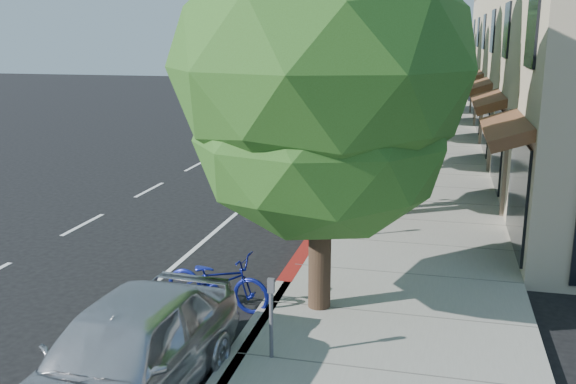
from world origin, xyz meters
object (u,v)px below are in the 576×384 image
(street_tree_0, at_px, (322,73))
(white_pickup, at_px, (357,118))
(near_car_a, at_px, (125,355))
(dark_sedan, at_px, (333,139))
(bicycle, at_px, (218,281))
(silver_suv, at_px, (317,179))
(street_tree_3, at_px, (399,42))
(cyclist, at_px, (295,198))
(dark_suv_far, at_px, (347,109))
(street_tree_5, at_px, (413,46))
(street_tree_4, at_px, (408,37))
(street_tree_1, at_px, (367,29))
(pedestrian, at_px, (394,173))
(street_tree_2, at_px, (387,35))

(street_tree_0, distance_m, white_pickup, 20.87)
(white_pickup, height_order, near_car_a, white_pickup)
(dark_sedan, bearing_deg, bicycle, -94.46)
(bicycle, distance_m, dark_sedan, 15.48)
(silver_suv, bearing_deg, street_tree_3, 89.00)
(street_tree_0, height_order, cyclist, street_tree_0)
(street_tree_0, relative_size, near_car_a, 1.60)
(street_tree_0, height_order, dark_suv_far, street_tree_0)
(silver_suv, distance_m, dark_suv_far, 16.75)
(street_tree_5, bearing_deg, near_car_a, -93.33)
(near_car_a, bearing_deg, dark_suv_far, 95.98)
(street_tree_4, bearing_deg, dark_sedan, -105.06)
(street_tree_0, bearing_deg, near_car_a, -119.12)
(street_tree_5, relative_size, near_car_a, 1.59)
(street_tree_5, xyz_separation_m, dark_sedan, (-2.35, -14.72, -3.51))
(street_tree_1, bearing_deg, white_pickup, 97.97)
(street_tree_3, bearing_deg, near_car_a, -95.18)
(street_tree_1, distance_m, cyclist, 4.59)
(silver_suv, height_order, white_pickup, white_pickup)
(cyclist, bearing_deg, pedestrian, -61.91)
(street_tree_3, relative_size, dark_suv_far, 1.38)
(street_tree_4, height_order, dark_sedan, street_tree_4)
(bicycle, bearing_deg, dark_sedan, 8.32)
(street_tree_1, bearing_deg, pedestrian, 57.59)
(bicycle, bearing_deg, silver_suv, 4.04)
(street_tree_2, xyz_separation_m, pedestrian, (0.74, -4.84, -3.71))
(silver_suv, bearing_deg, pedestrian, -1.28)
(street_tree_3, distance_m, street_tree_5, 12.01)
(street_tree_5, xyz_separation_m, dark_suv_far, (-3.10, -5.82, -3.30))
(street_tree_4, bearing_deg, dark_suv_far, 176.69)
(street_tree_1, bearing_deg, street_tree_2, 90.00)
(street_tree_5, relative_size, cyclist, 4.36)
(dark_suv_far, bearing_deg, street_tree_0, -78.39)
(silver_suv, height_order, pedestrian, pedestrian)
(street_tree_4, relative_size, cyclist, 4.70)
(dark_sedan, bearing_deg, silver_suv, -90.25)
(street_tree_0, relative_size, dark_suv_far, 1.34)
(street_tree_2, bearing_deg, street_tree_5, 90.00)
(street_tree_0, distance_m, silver_suv, 8.42)
(street_tree_0, relative_size, silver_suv, 1.32)
(bicycle, height_order, white_pickup, white_pickup)
(street_tree_2, bearing_deg, dark_sedan, 125.55)
(silver_suv, bearing_deg, street_tree_5, 93.36)
(street_tree_2, bearing_deg, bicycle, -98.60)
(near_car_a, bearing_deg, pedestrian, 79.45)
(near_car_a, bearing_deg, street_tree_1, 82.01)
(dark_suv_far, bearing_deg, street_tree_5, 66.26)
(street_tree_0, distance_m, street_tree_2, 12.01)
(street_tree_0, height_order, street_tree_2, street_tree_2)
(street_tree_2, relative_size, pedestrian, 4.00)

